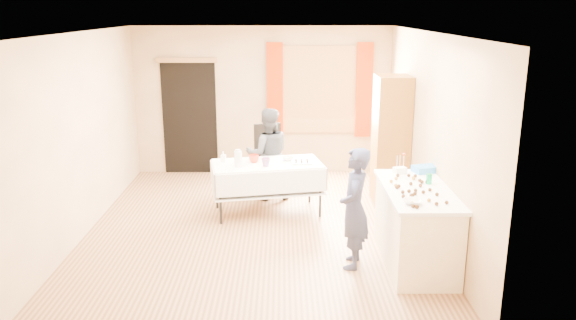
{
  "coord_description": "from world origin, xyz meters",
  "views": [
    {
      "loc": [
        0.35,
        -7.1,
        2.89
      ],
      "look_at": [
        0.42,
        0.0,
        0.96
      ],
      "focal_mm": 35.0,
      "sensor_mm": 36.0,
      "label": 1
    }
  ],
  "objects_px": {
    "girl": "(354,208)",
    "woman": "(268,154)",
    "chair": "(270,171)",
    "cabinet": "(391,140)",
    "counter": "(416,226)",
    "party_table": "(267,183)"
  },
  "relations": [
    {
      "from": "cabinet",
      "to": "woman",
      "type": "distance_m",
      "value": 1.88
    },
    {
      "from": "counter",
      "to": "woman",
      "type": "relative_size",
      "value": 1.11
    },
    {
      "from": "party_table",
      "to": "woman",
      "type": "distance_m",
      "value": 0.7
    },
    {
      "from": "cabinet",
      "to": "counter",
      "type": "distance_m",
      "value": 2.26
    },
    {
      "from": "cabinet",
      "to": "party_table",
      "type": "xyz_separation_m",
      "value": [
        -1.86,
        -0.51,
        -0.52
      ]
    },
    {
      "from": "cabinet",
      "to": "woman",
      "type": "height_order",
      "value": "cabinet"
    },
    {
      "from": "counter",
      "to": "party_table",
      "type": "xyz_separation_m",
      "value": [
        -1.76,
        1.68,
        -0.01
      ]
    },
    {
      "from": "cabinet",
      "to": "chair",
      "type": "bearing_deg",
      "value": 163.69
    },
    {
      "from": "cabinet",
      "to": "chair",
      "type": "xyz_separation_m",
      "value": [
        -1.84,
        0.54,
        -0.64
      ]
    },
    {
      "from": "party_table",
      "to": "woman",
      "type": "height_order",
      "value": "woman"
    },
    {
      "from": "party_table",
      "to": "girl",
      "type": "distance_m",
      "value": 2.06
    },
    {
      "from": "chair",
      "to": "woman",
      "type": "bearing_deg",
      "value": -107.57
    },
    {
      "from": "counter",
      "to": "party_table",
      "type": "distance_m",
      "value": 2.43
    },
    {
      "from": "party_table",
      "to": "woman",
      "type": "relative_size",
      "value": 1.19
    },
    {
      "from": "cabinet",
      "to": "chair",
      "type": "height_order",
      "value": "cabinet"
    },
    {
      "from": "cabinet",
      "to": "party_table",
      "type": "height_order",
      "value": "cabinet"
    },
    {
      "from": "girl",
      "to": "woman",
      "type": "xyz_separation_m",
      "value": [
        -1.04,
        2.41,
        0.01
      ]
    },
    {
      "from": "party_table",
      "to": "chair",
      "type": "distance_m",
      "value": 1.06
    },
    {
      "from": "girl",
      "to": "woman",
      "type": "bearing_deg",
      "value": -146.78
    },
    {
      "from": "chair",
      "to": "party_table",
      "type": "bearing_deg",
      "value": -105.5
    },
    {
      "from": "counter",
      "to": "chair",
      "type": "relative_size",
      "value": 1.47
    },
    {
      "from": "cabinet",
      "to": "chair",
      "type": "relative_size",
      "value": 1.79
    }
  ]
}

